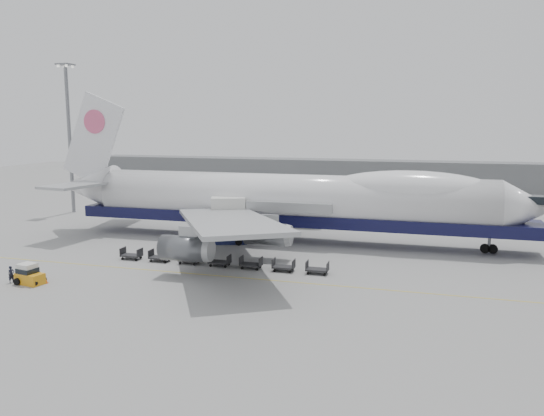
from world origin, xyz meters
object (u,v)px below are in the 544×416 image
(airliner, at_px, (293,199))
(ground_worker, at_px, (11,274))
(catering_truck, at_px, (229,217))
(baggage_tug, at_px, (29,275))

(airliner, height_order, ground_worker, airliner)
(ground_worker, bearing_deg, catering_truck, -11.83)
(airliner, height_order, catering_truck, airliner)
(airliner, distance_m, catering_truck, 8.70)
(baggage_tug, bearing_deg, catering_truck, 71.49)
(ground_worker, bearing_deg, baggage_tug, -62.53)
(airliner, relative_size, ground_worker, 39.91)
(catering_truck, relative_size, baggage_tug, 2.04)
(baggage_tug, distance_m, ground_worker, 1.90)
(airliner, distance_m, baggage_tug, 32.86)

